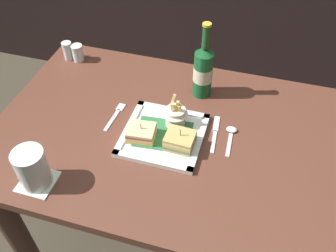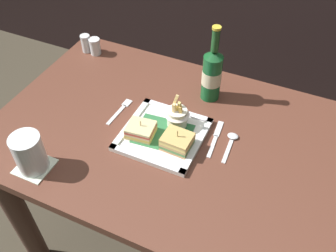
# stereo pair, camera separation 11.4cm
# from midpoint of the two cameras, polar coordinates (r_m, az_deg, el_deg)

# --- Properties ---
(ground_plane) EXTENTS (6.00, 6.00, 0.00)m
(ground_plane) POSITION_cam_midpoint_polar(r_m,az_deg,el_deg) (1.79, 2.44, -17.90)
(ground_plane) COLOR #3F382B
(dining_table) EXTENTS (1.17, 0.77, 0.74)m
(dining_table) POSITION_cam_midpoint_polar(r_m,az_deg,el_deg) (1.30, 3.23, -6.18)
(dining_table) COLOR brown
(dining_table) RESTS_ON ground_plane
(square_plate) EXTENTS (0.25, 0.25, 0.02)m
(square_plate) POSITION_cam_midpoint_polar(r_m,az_deg,el_deg) (1.16, 2.04, -1.48)
(square_plate) COLOR white
(square_plate) RESTS_ON dining_table
(sandwich_half_left) EXTENTS (0.09, 0.08, 0.06)m
(sandwich_half_left) POSITION_cam_midpoint_polar(r_m,az_deg,el_deg) (1.14, -1.40, -0.78)
(sandwich_half_left) COLOR #D7B67B
(sandwich_half_left) RESTS_ON square_plate
(sandwich_half_right) EXTENTS (0.09, 0.08, 0.07)m
(sandwich_half_right) POSITION_cam_midpoint_polar(r_m,az_deg,el_deg) (1.11, 4.40, -2.57)
(sandwich_half_right) COLOR tan
(sandwich_half_right) RESTS_ON square_plate
(fries_cup) EXTENTS (0.08, 0.08, 0.11)m
(fries_cup) POSITION_cam_midpoint_polar(r_m,az_deg,el_deg) (1.16, 4.05, 1.70)
(fries_cup) COLOR white
(fries_cup) RESTS_ON square_plate
(beer_bottle) EXTENTS (0.07, 0.07, 0.28)m
(beer_bottle) POSITION_cam_midpoint_polar(r_m,az_deg,el_deg) (1.26, 9.46, 7.91)
(beer_bottle) COLOR #13592B
(beer_bottle) RESTS_ON dining_table
(drink_coaster) EXTENTS (0.10, 0.10, 0.00)m
(drink_coaster) POSITION_cam_midpoint_polar(r_m,az_deg,el_deg) (1.13, -17.30, -6.20)
(drink_coaster) COLOR silver
(drink_coaster) RESTS_ON dining_table
(water_glass) EXTENTS (0.09, 0.09, 0.12)m
(water_glass) POSITION_cam_midpoint_polar(r_m,az_deg,el_deg) (1.09, -17.89, -4.46)
(water_glass) COLOR silver
(water_glass) RESTS_ON dining_table
(fork) EXTENTS (0.03, 0.14, 0.00)m
(fork) POSITION_cam_midpoint_polar(r_m,az_deg,el_deg) (1.25, -4.85, 2.33)
(fork) COLOR silver
(fork) RESTS_ON dining_table
(knife) EXTENTS (0.03, 0.17, 0.00)m
(knife) POSITION_cam_midpoint_polar(r_m,az_deg,el_deg) (1.18, 10.16, -1.89)
(knife) COLOR silver
(knife) RESTS_ON dining_table
(spoon) EXTENTS (0.03, 0.13, 0.01)m
(spoon) POSITION_cam_midpoint_polar(r_m,az_deg,el_deg) (1.18, 12.59, -2.31)
(spoon) COLOR silver
(spoon) RESTS_ON dining_table
(salt_shaker) EXTENTS (0.04, 0.04, 0.07)m
(salt_shaker) POSITION_cam_midpoint_polar(r_m,az_deg,el_deg) (1.54, -10.51, 12.28)
(salt_shaker) COLOR silver
(salt_shaker) RESTS_ON dining_table
(pepper_shaker) EXTENTS (0.04, 0.04, 0.07)m
(pepper_shaker) POSITION_cam_midpoint_polar(r_m,az_deg,el_deg) (1.52, -9.12, 11.90)
(pepper_shaker) COLOR silver
(pepper_shaker) RESTS_ON dining_table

